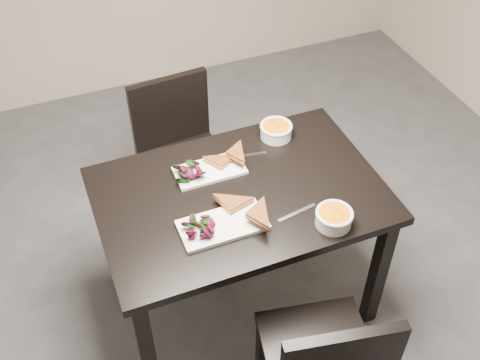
% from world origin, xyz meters
% --- Properties ---
extents(room_shell, '(5.02, 5.02, 2.81)m').
position_xyz_m(room_shell, '(0.00, 0.00, 1.83)').
color(room_shell, beige).
rests_on(room_shell, ground).
extents(table, '(1.20, 0.80, 0.75)m').
position_xyz_m(table, '(0.39, 0.42, 0.65)').
color(table, black).
rests_on(table, ground).
extents(chair_far, '(0.45, 0.45, 0.85)m').
position_xyz_m(chair_far, '(0.32, 1.10, 0.48)').
color(chair_far, black).
rests_on(chair_far, ground).
extents(plate_near, '(0.35, 0.17, 0.02)m').
position_xyz_m(plate_near, '(0.25, 0.27, 0.76)').
color(plate_near, white).
rests_on(plate_near, table).
extents(sandwich_near, '(0.20, 0.17, 0.06)m').
position_xyz_m(sandwich_near, '(0.32, 0.28, 0.80)').
color(sandwich_near, '#94481F').
rests_on(sandwich_near, plate_near).
extents(salad_near, '(0.11, 0.10, 0.05)m').
position_xyz_m(salad_near, '(0.15, 0.27, 0.79)').
color(salad_near, black).
rests_on(salad_near, plate_near).
extents(soup_bowl_near, '(0.15, 0.15, 0.07)m').
position_xyz_m(soup_bowl_near, '(0.67, 0.12, 0.79)').
color(soup_bowl_near, white).
rests_on(soup_bowl_near, table).
extents(cutlery_near, '(0.18, 0.05, 0.00)m').
position_xyz_m(cutlery_near, '(0.56, 0.23, 0.75)').
color(cutlery_near, silver).
rests_on(cutlery_near, table).
extents(plate_far, '(0.30, 0.15, 0.02)m').
position_xyz_m(plate_far, '(0.31, 0.59, 0.76)').
color(plate_far, white).
rests_on(plate_far, table).
extents(sandwich_far, '(0.19, 0.18, 0.05)m').
position_xyz_m(sandwich_far, '(0.38, 0.57, 0.79)').
color(sandwich_far, '#94481F').
rests_on(sandwich_far, plate_far).
extents(salad_far, '(0.10, 0.09, 0.04)m').
position_xyz_m(salad_far, '(0.21, 0.59, 0.79)').
color(salad_far, black).
rests_on(salad_far, plate_far).
extents(soup_bowl_far, '(0.15, 0.15, 0.07)m').
position_xyz_m(soup_bowl_far, '(0.68, 0.71, 0.79)').
color(soup_bowl_far, white).
rests_on(soup_bowl_far, table).
extents(cutlery_far, '(0.18, 0.05, 0.00)m').
position_xyz_m(cutlery_far, '(0.50, 0.63, 0.75)').
color(cutlery_far, silver).
rests_on(cutlery_far, table).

